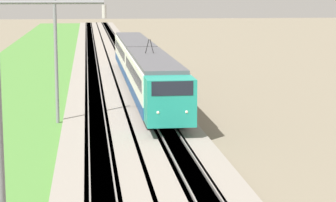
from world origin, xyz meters
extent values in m
cube|color=gray|center=(50.00, 0.00, 0.15)|extent=(240.00, 4.40, 0.30)
cube|color=gray|center=(50.00, -4.19, 0.15)|extent=(240.00, 4.40, 0.30)
cube|color=#4C4238|center=(50.00, 0.00, 0.15)|extent=(240.00, 1.57, 0.30)
cube|color=gray|center=(50.00, 0.53, 0.38)|extent=(240.00, 0.07, 0.15)
cube|color=gray|center=(50.00, -0.53, 0.38)|extent=(240.00, 0.07, 0.15)
cube|color=#4C4238|center=(50.00, -4.19, 0.15)|extent=(240.00, 1.57, 0.30)
cube|color=gray|center=(50.00, -3.66, 0.38)|extent=(240.00, 0.07, 0.15)
cube|color=gray|center=(50.00, -4.72, 0.38)|extent=(240.00, 0.07, 0.15)
cube|color=#4C8438|center=(50.00, 5.99, 0.06)|extent=(240.00, 13.47, 0.12)
cube|color=teal|center=(29.35, -4.19, 2.37)|extent=(2.38, 2.85, 2.74)
cube|color=black|center=(29.00, -4.19, 3.28)|extent=(1.71, 2.37, 0.82)
sphere|color=#F2EAC6|center=(28.21, -3.38, 1.92)|extent=(0.20, 0.20, 0.20)
sphere|color=#F2EAC6|center=(28.21, -5.01, 1.92)|extent=(0.20, 0.20, 0.20)
cube|color=navy|center=(39.09, -4.19, 1.38)|extent=(17.10, 2.97, 0.77)
cube|color=silver|center=(39.09, -4.19, 2.75)|extent=(17.10, 2.97, 1.97)
cube|color=black|center=(39.09, -4.19, 2.91)|extent=(15.73, 2.99, 0.83)
cube|color=#515156|center=(39.09, -4.19, 3.86)|extent=(17.10, 2.73, 0.25)
cube|color=black|center=(39.09, -4.19, 0.72)|extent=(16.25, 2.52, 0.55)
cylinder|color=black|center=(32.34, -3.66, 0.88)|extent=(0.86, 0.12, 0.86)
cylinder|color=black|center=(32.34, -4.72, 0.88)|extent=(0.86, 0.12, 0.86)
cube|color=navy|center=(57.99, -4.19, 1.38)|extent=(19.48, 2.97, 0.77)
cube|color=silver|center=(57.99, -4.19, 2.75)|extent=(19.48, 2.97, 1.97)
cube|color=black|center=(57.99, -4.19, 2.91)|extent=(17.92, 2.99, 0.83)
cube|color=#515156|center=(57.99, -4.19, 3.86)|extent=(19.48, 2.73, 0.25)
cube|color=black|center=(57.99, -4.19, 0.72)|extent=(18.51, 2.52, 0.55)
cylinder|color=black|center=(41.66, -4.02, 4.54)|extent=(0.06, 0.33, 1.08)
cylinder|color=black|center=(41.66, -4.37, 4.54)|extent=(0.06, 0.33, 1.08)
cube|color=black|center=(32.34, -4.19, 0.00)|extent=(0.10, 0.10, 0.00)
cylinder|color=slate|center=(6.68, 2.54, 4.68)|extent=(0.22, 0.22, 9.36)
cylinder|color=slate|center=(6.68, 1.34, 8.46)|extent=(0.08, 2.40, 0.08)
cylinder|color=#B2ADA8|center=(6.68, 0.14, 8.26)|extent=(0.10, 0.10, 0.30)
cylinder|color=slate|center=(34.88, 2.54, 4.67)|extent=(0.22, 0.22, 9.35)
camera|label=1|loc=(-7.93, 0.53, 8.71)|focal=70.00mm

